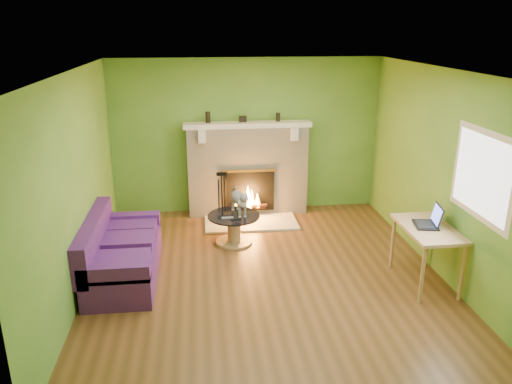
# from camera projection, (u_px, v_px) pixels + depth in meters

# --- Properties ---
(floor) EXTENTS (5.00, 5.00, 0.00)m
(floor) POSITION_uv_depth(u_px,v_px,m) (266.00, 275.00, 6.50)
(floor) COLOR #553618
(floor) RESTS_ON ground
(ceiling) EXTENTS (5.00, 5.00, 0.00)m
(ceiling) POSITION_uv_depth(u_px,v_px,m) (267.00, 71.00, 5.66)
(ceiling) COLOR white
(ceiling) RESTS_ON wall_back
(wall_back) EXTENTS (5.00, 0.00, 5.00)m
(wall_back) POSITION_uv_depth(u_px,v_px,m) (246.00, 136.00, 8.43)
(wall_back) COLOR #4D8029
(wall_back) RESTS_ON floor
(wall_front) EXTENTS (5.00, 0.00, 5.00)m
(wall_front) POSITION_uv_depth(u_px,v_px,m) (311.00, 278.00, 3.73)
(wall_front) COLOR #4D8029
(wall_front) RESTS_ON floor
(wall_left) EXTENTS (0.00, 5.00, 5.00)m
(wall_left) POSITION_uv_depth(u_px,v_px,m) (76.00, 186.00, 5.83)
(wall_left) COLOR #4D8029
(wall_left) RESTS_ON floor
(wall_right) EXTENTS (0.00, 5.00, 5.00)m
(wall_right) POSITION_uv_depth(u_px,v_px,m) (442.00, 174.00, 6.33)
(wall_right) COLOR #4D8029
(wall_right) RESTS_ON floor
(window_frame) EXTENTS (0.00, 1.20, 1.20)m
(window_frame) POSITION_uv_depth(u_px,v_px,m) (482.00, 175.00, 5.40)
(window_frame) COLOR silver
(window_frame) RESTS_ON wall_right
(window_pane) EXTENTS (0.00, 1.06, 1.06)m
(window_pane) POSITION_uv_depth(u_px,v_px,m) (482.00, 175.00, 5.40)
(window_pane) COLOR white
(window_pane) RESTS_ON wall_right
(fireplace) EXTENTS (2.10, 0.46, 1.58)m
(fireplace) POSITION_uv_depth(u_px,v_px,m) (248.00, 169.00, 8.43)
(fireplace) COLOR beige
(fireplace) RESTS_ON floor
(hearth) EXTENTS (1.50, 0.75, 0.03)m
(hearth) POSITION_uv_depth(u_px,v_px,m) (251.00, 222.00, 8.18)
(hearth) COLOR beige
(hearth) RESTS_ON floor
(mantel) EXTENTS (2.10, 0.28, 0.08)m
(mantel) POSITION_uv_depth(u_px,v_px,m) (247.00, 125.00, 8.16)
(mantel) COLOR silver
(mantel) RESTS_ON fireplace
(sofa) EXTENTS (0.85, 1.78, 0.80)m
(sofa) POSITION_uv_depth(u_px,v_px,m) (120.00, 254.00, 6.38)
(sofa) COLOR #4C1A63
(sofa) RESTS_ON floor
(coffee_table) EXTENTS (0.77, 0.77, 0.44)m
(coffee_table) POSITION_uv_depth(u_px,v_px,m) (234.00, 227.00, 7.39)
(coffee_table) COLOR tan
(coffee_table) RESTS_ON floor
(desk) EXTENTS (0.59, 1.02, 0.75)m
(desk) POSITION_uv_depth(u_px,v_px,m) (428.00, 234.00, 6.11)
(desk) COLOR tan
(desk) RESTS_ON floor
(cat) EXTENTS (0.38, 0.68, 0.40)m
(cat) POSITION_uv_depth(u_px,v_px,m) (239.00, 201.00, 7.32)
(cat) COLOR slate
(cat) RESTS_ON coffee_table
(remote_silver) EXTENTS (0.17, 0.05, 0.02)m
(remote_silver) POSITION_uv_depth(u_px,v_px,m) (227.00, 218.00, 7.21)
(remote_silver) COLOR gray
(remote_silver) RESTS_ON coffee_table
(remote_black) EXTENTS (0.17, 0.07, 0.02)m
(remote_black) POSITION_uv_depth(u_px,v_px,m) (236.00, 219.00, 7.16)
(remote_black) COLOR black
(remote_black) RESTS_ON coffee_table
(laptop) EXTENTS (0.36, 0.40, 0.26)m
(laptop) POSITION_uv_depth(u_px,v_px,m) (427.00, 216.00, 6.08)
(laptop) COLOR black
(laptop) RESTS_ON desk
(fire_tools) EXTENTS (0.22, 0.22, 0.82)m
(fire_tools) POSITION_uv_depth(u_px,v_px,m) (222.00, 196.00, 8.14)
(fire_tools) COLOR black
(fire_tools) RESTS_ON hearth
(mantel_vase_left) EXTENTS (0.08, 0.08, 0.18)m
(mantel_vase_left) POSITION_uv_depth(u_px,v_px,m) (208.00, 117.00, 8.08)
(mantel_vase_left) COLOR black
(mantel_vase_left) RESTS_ON mantel
(mantel_vase_right) EXTENTS (0.07, 0.07, 0.14)m
(mantel_vase_right) POSITION_uv_depth(u_px,v_px,m) (278.00, 117.00, 8.21)
(mantel_vase_right) COLOR black
(mantel_vase_right) RESTS_ON mantel
(mantel_box) EXTENTS (0.12, 0.08, 0.10)m
(mantel_box) POSITION_uv_depth(u_px,v_px,m) (243.00, 119.00, 8.15)
(mantel_box) COLOR black
(mantel_box) RESTS_ON mantel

